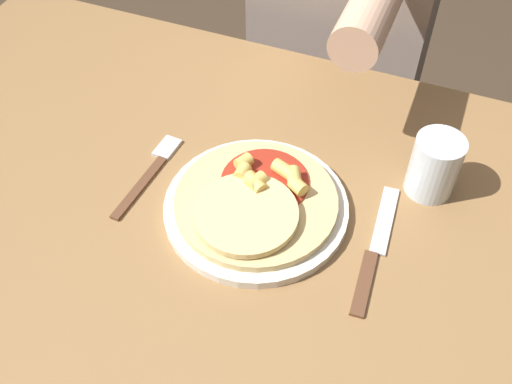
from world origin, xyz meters
name	(u,v)px	position (x,y,z in m)	size (l,w,h in m)	color
dining_table	(221,265)	(0.00, 0.00, 0.64)	(1.24, 0.81, 0.75)	olive
plate	(256,207)	(0.04, 0.04, 0.76)	(0.26, 0.26, 0.01)	silver
pizza	(255,201)	(0.04, 0.03, 0.78)	(0.23, 0.23, 0.04)	#DBBC7A
fork	(151,170)	(-0.13, 0.05, 0.76)	(0.03, 0.18, 0.00)	brown
knife	(375,250)	(0.22, 0.03, 0.76)	(0.03, 0.22, 0.00)	brown
drinking_glass	(434,166)	(0.26, 0.17, 0.80)	(0.07, 0.07, 0.09)	silver
person_diner	(347,3)	(0.01, 0.60, 0.75)	(0.35, 0.52, 1.28)	#2D2D38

